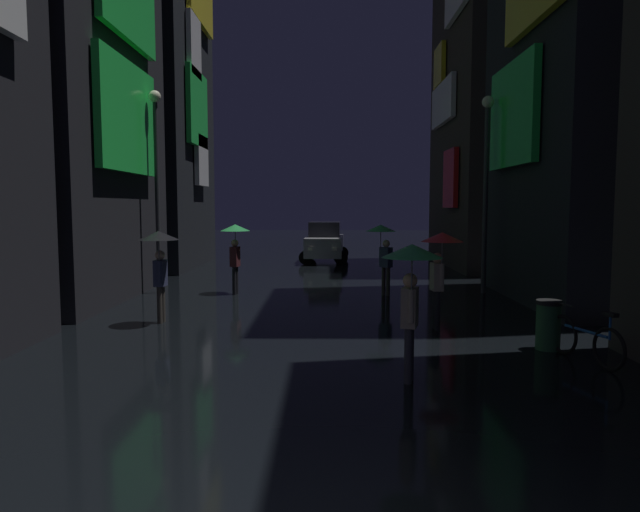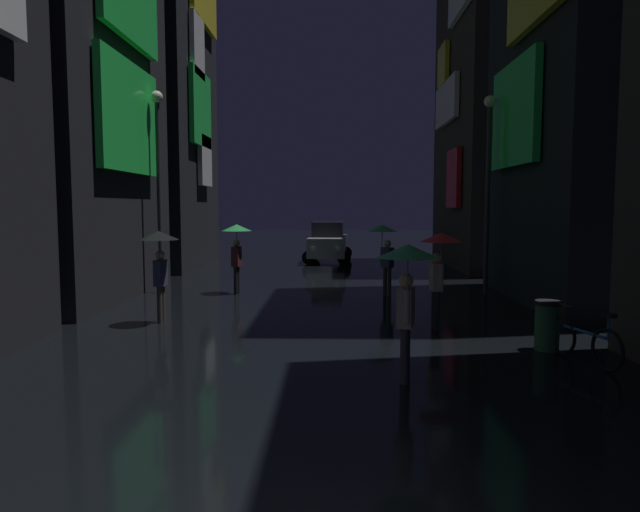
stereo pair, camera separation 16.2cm
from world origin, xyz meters
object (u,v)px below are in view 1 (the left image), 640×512
at_px(streetlamp_right_far, 486,172).
at_px(pedestrian_midstreet_left_green, 382,240).
at_px(pedestrian_foreground_left_red, 440,253).
at_px(pedestrian_far_right_green, 235,239).
at_px(pedestrian_foreground_right_green, 411,274).
at_px(bicycle_parked_at_storefront, 586,340).
at_px(streetlamp_left_far, 157,169).
at_px(trash_bin, 548,325).
at_px(car_distant, 325,243).
at_px(pedestrian_midstreet_centre_black, 159,251).

bearing_deg(streetlamp_right_far, pedestrian_midstreet_left_green, -172.01).
xyz_separation_m(pedestrian_foreground_left_red, streetlamp_right_far, (2.41, 5.33, 2.03)).
xyz_separation_m(pedestrian_far_right_green, pedestrian_foreground_left_red, (5.22, -5.11, 0.00)).
height_order(pedestrian_foreground_right_green, pedestrian_far_right_green, same).
relative_size(pedestrian_midstreet_left_green, bicycle_parked_at_storefront, 1.20).
height_order(pedestrian_foreground_right_green, bicycle_parked_at_storefront, pedestrian_foreground_right_green).
bearing_deg(pedestrian_midstreet_left_green, streetlamp_right_far, 7.99).
bearing_deg(streetlamp_left_far, trash_bin, -36.39).
relative_size(pedestrian_foreground_left_red, streetlamp_left_far, 0.35).
distance_m(pedestrian_foreground_left_red, trash_bin, 2.65).
height_order(car_distant, streetlamp_right_far, streetlamp_right_far).
height_order(pedestrian_foreground_right_green, pedestrian_foreground_left_red, same).
bearing_deg(pedestrian_foreground_left_red, pedestrian_far_right_green, 135.61).
distance_m(car_distant, streetlamp_left_far, 11.53).
distance_m(pedestrian_far_right_green, pedestrian_foreground_left_red, 7.30).
relative_size(pedestrian_midstreet_centre_black, pedestrian_far_right_green, 1.00).
bearing_deg(pedestrian_far_right_green, streetlamp_left_far, 177.27).
distance_m(pedestrian_foreground_right_green, car_distant, 19.00).
height_order(pedestrian_midstreet_centre_black, car_distant, pedestrian_midstreet_centre_black).
xyz_separation_m(pedestrian_midstreet_left_green, trash_bin, (2.47, -6.51, -1.20)).
bearing_deg(bicycle_parked_at_storefront, car_distant, 104.38).
bearing_deg(streetlamp_left_far, bicycle_parked_at_storefront, -38.81).
relative_size(pedestrian_far_right_green, bicycle_parked_at_storefront, 1.20).
bearing_deg(pedestrian_foreground_right_green, trash_bin, 36.43).
relative_size(pedestrian_midstreet_left_green, car_distant, 0.50).
xyz_separation_m(pedestrian_midstreet_left_green, pedestrian_foreground_left_red, (0.76, -4.88, 0.00)).
height_order(bicycle_parked_at_storefront, car_distant, car_distant).
xyz_separation_m(pedestrian_midstreet_left_green, streetlamp_right_far, (3.17, 0.44, 2.03)).
height_order(pedestrian_foreground_left_red, car_distant, pedestrian_foreground_left_red).
height_order(pedestrian_far_right_green, car_distant, pedestrian_far_right_green).
bearing_deg(pedestrian_foreground_left_red, streetlamp_right_far, 65.68).
distance_m(pedestrian_foreground_right_green, streetlamp_right_far, 9.98).
relative_size(pedestrian_foreground_right_green, bicycle_parked_at_storefront, 1.20).
height_order(pedestrian_midstreet_left_green, streetlamp_left_far, streetlamp_left_far).
relative_size(pedestrian_midstreet_left_green, streetlamp_right_far, 0.36).
height_order(pedestrian_midstreet_left_green, car_distant, pedestrian_midstreet_left_green).
height_order(bicycle_parked_at_storefront, streetlamp_left_far, streetlamp_left_far).
xyz_separation_m(pedestrian_far_right_green, pedestrian_midstreet_left_green, (4.46, -0.23, 0.00)).
relative_size(pedestrian_midstreet_centre_black, car_distant, 0.50).
relative_size(streetlamp_left_far, trash_bin, 6.59).
relative_size(pedestrian_midstreet_left_green, pedestrian_foreground_left_red, 1.00).
bearing_deg(trash_bin, pedestrian_midstreet_left_green, 110.74).
height_order(bicycle_parked_at_storefront, streetlamp_right_far, streetlamp_right_far).
xyz_separation_m(pedestrian_foreground_right_green, pedestrian_midstreet_left_green, (0.42, 8.64, 0.00)).
bearing_deg(pedestrian_midstreet_left_green, car_distant, 99.71).
relative_size(pedestrian_midstreet_left_green, trash_bin, 2.28).
relative_size(bicycle_parked_at_storefront, trash_bin, 1.90).
relative_size(pedestrian_midstreet_left_green, streetlamp_left_far, 0.35).
xyz_separation_m(pedestrian_foreground_right_green, streetlamp_right_far, (3.58, 9.09, 2.03)).
xyz_separation_m(pedestrian_midstreet_left_green, bicycle_parked_at_storefront, (2.77, -7.39, -1.28)).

